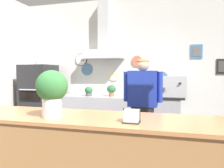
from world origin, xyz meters
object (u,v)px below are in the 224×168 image
object	(u,v)px
potted_sage	(89,91)
napkin_holder	(132,117)
potted_thyme	(112,90)
basil_vase	(52,91)
pizza_oven	(39,100)
espresso_machine	(170,87)
shop_worker	(143,109)

from	to	relation	value
potted_sage	napkin_holder	distance (m)	3.19
potted_thyme	basil_vase	world-z (taller)	basil_vase
pizza_oven	potted_sage	bearing A→B (deg)	7.50
espresso_machine	basil_vase	size ratio (longest dim) A/B	1.44
potted_thyme	basil_vase	xyz separation A→B (m)	(0.28, -2.85, 0.20)
potted_sage	basil_vase	xyz separation A→B (m)	(0.79, -2.82, 0.24)
potted_sage	potted_thyme	distance (m)	0.51
potted_sage	napkin_holder	xyz separation A→B (m)	(1.49, -2.82, 0.05)
pizza_oven	potted_sage	size ratio (longest dim) A/B	8.26
potted_thyme	basil_vase	distance (m)	2.87
pizza_oven	shop_worker	size ratio (longest dim) A/B	1.04
potted_sage	napkin_holder	world-z (taller)	napkin_holder
shop_worker	potted_thyme	bearing A→B (deg)	-55.89
basil_vase	napkin_holder	bearing A→B (deg)	0.33
pizza_oven	shop_worker	world-z (taller)	pizza_oven
pizza_oven	napkin_holder	xyz separation A→B (m)	(2.64, -2.67, 0.26)
shop_worker	potted_thyme	distance (m)	1.51
espresso_machine	basil_vase	distance (m)	2.95
shop_worker	basil_vase	xyz separation A→B (m)	(-0.56, -1.61, 0.37)
espresso_machine	shop_worker	bearing A→B (deg)	-107.55
shop_worker	espresso_machine	world-z (taller)	shop_worker
napkin_holder	potted_thyme	bearing A→B (deg)	108.99
basil_vase	napkin_holder	world-z (taller)	basil_vase
potted_thyme	espresso_machine	bearing A→B (deg)	-2.59
espresso_machine	potted_sage	distance (m)	1.73
shop_worker	espresso_machine	size ratio (longest dim) A/B	2.72
espresso_machine	potted_sage	world-z (taller)	espresso_machine
potted_sage	potted_thyme	size ratio (longest dim) A/B	0.83
shop_worker	potted_thyme	world-z (taller)	shop_worker
potted_thyme	basil_vase	bearing A→B (deg)	-84.37
espresso_machine	potted_thyme	distance (m)	1.22
potted_thyme	napkin_holder	distance (m)	3.01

